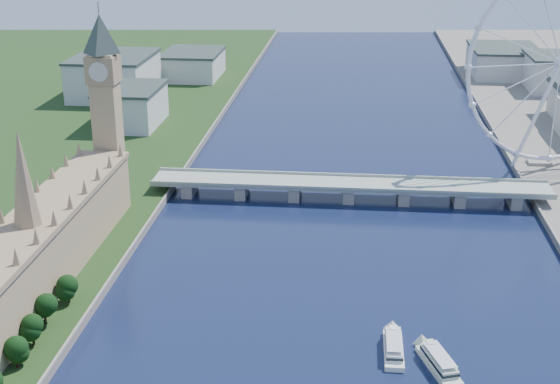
# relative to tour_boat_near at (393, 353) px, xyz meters

# --- Properties ---
(parliament_range) EXTENTS (24.00, 200.00, 70.00)m
(parliament_range) POSITION_rel_tour_boat_near_xyz_m (-146.91, 28.30, 18.48)
(parliament_range) COLOR tan
(parliament_range) RESTS_ON ground
(big_ben) EXTENTS (20.02, 20.02, 110.00)m
(big_ben) POSITION_rel_tour_boat_near_xyz_m (-146.91, 136.30, 66.57)
(big_ben) COLOR tan
(big_ben) RESTS_ON ground
(westminster_bridge) EXTENTS (220.00, 22.00, 9.50)m
(westminster_bridge) POSITION_rel_tour_boat_near_xyz_m (-18.91, 158.30, 6.63)
(westminster_bridge) COLOR gray
(westminster_bridge) RESTS_ON ground
(city_skyline) EXTENTS (505.00, 280.00, 32.00)m
(city_skyline) POSITION_rel_tour_boat_near_xyz_m (20.32, 418.38, 16.96)
(city_skyline) COLOR beige
(city_skyline) RESTS_ON ground
(tour_boat_near) EXTENTS (7.39, 28.88, 6.37)m
(tour_boat_near) POSITION_rel_tour_boat_near_xyz_m (0.00, 0.00, 0.00)
(tour_boat_near) COLOR white
(tour_boat_near) RESTS_ON ground
(tour_boat_far) EXTENTS (16.40, 30.33, 6.51)m
(tour_boat_far) POSITION_rel_tour_boat_near_xyz_m (15.58, -9.02, 0.00)
(tour_boat_far) COLOR beige
(tour_boat_far) RESTS_ON ground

